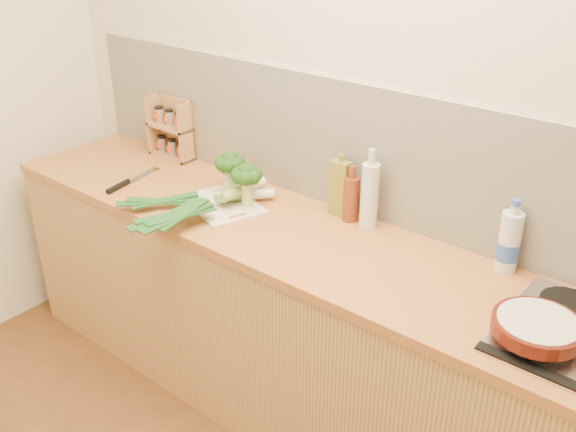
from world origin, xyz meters
name	(u,v)px	position (x,y,z in m)	size (l,w,h in m)	color
room_shell	(367,153)	(0.00, 1.49, 1.17)	(3.50, 3.50, 3.50)	beige
counter	(319,337)	(0.00, 1.20, 0.45)	(3.20, 0.62, 0.90)	tan
chopping_board	(223,204)	(-0.51, 1.19, 0.91)	(0.34, 0.25, 0.01)	white
broccoli_left	(230,164)	(-0.56, 1.29, 1.04)	(0.13, 0.13, 0.19)	#AFC472
broccoli_right	(247,176)	(-0.42, 1.24, 1.04)	(0.13, 0.13, 0.19)	#AFC472
leek_front	(213,197)	(-0.55, 1.17, 0.93)	(0.47, 0.53, 0.04)	white
leek_mid	(215,200)	(-0.50, 1.13, 0.95)	(0.16, 0.66, 0.04)	white
leek_back	(220,199)	(-0.46, 1.12, 0.97)	(0.11, 0.65, 0.04)	white
chefs_knife	(125,184)	(-1.00, 1.06, 0.91)	(0.10, 0.34, 0.02)	silver
skillet	(538,327)	(0.85, 1.10, 0.96)	(0.38, 0.26, 0.04)	#4D150C
spice_rack	(173,132)	(-1.09, 1.44, 1.03)	(0.25, 0.10, 0.30)	tan
oil_tin	(340,188)	(-0.08, 1.43, 1.02)	(0.08, 0.05, 0.26)	olive
glass_bottle	(370,195)	(0.07, 1.41, 1.04)	(0.07, 0.07, 0.33)	silver
amber_bottle	(351,198)	(-0.02, 1.42, 1.00)	(0.06, 0.06, 0.23)	maroon
water_bottle	(509,244)	(0.62, 1.44, 1.00)	(0.08, 0.08, 0.25)	silver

